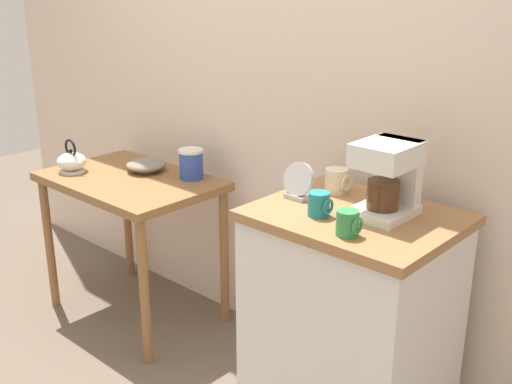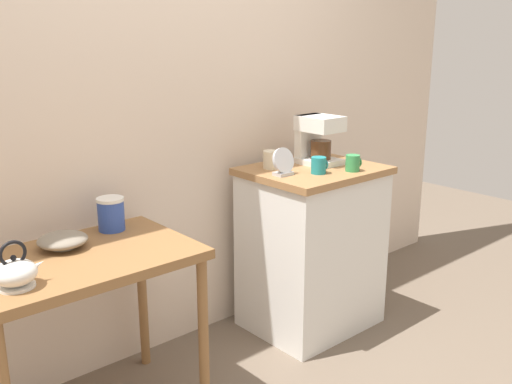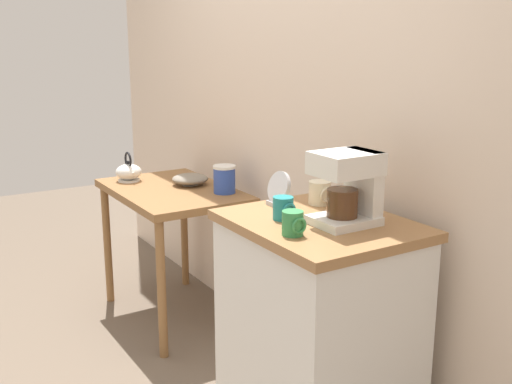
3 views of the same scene
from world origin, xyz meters
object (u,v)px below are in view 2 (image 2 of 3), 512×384
Objects in this scene: teakettle at (16,273)px; table_clock at (283,163)px; mug_dark_teal at (319,165)px; canister_enamel at (111,214)px; coffee_maker at (317,138)px; bowl_stoneware at (63,240)px; mug_tall_green at (353,163)px; mug_small_cream at (272,160)px.

table_clock is (1.35, 0.12, 0.16)m from teakettle.
mug_dark_teal is at bearing -28.40° from table_clock.
canister_enamel is at bearing 165.59° from table_clock.
mug_dark_teal is 0.19m from table_clock.
coffee_maker is 0.35m from table_clock.
canister_enamel is 0.56× the size of coffee_maker.
teakettle is at bearing -178.93° from mug_dark_teal.
bowl_stoneware is 0.27m from canister_enamel.
teakettle reaches higher than canister_enamel.
mug_dark_teal is 0.61× the size of table_clock.
mug_dark_teal is at bearing 155.69° from mug_tall_green.
mug_small_cream reaches higher than mug_dark_teal.
bowl_stoneware is 1.28m from mug_dark_teal.
bowl_stoneware is 1.11× the size of teakettle.
canister_enamel is at bearing 176.16° from mug_small_cream.
mug_tall_green reaches higher than canister_enamel.
teakettle is at bearing -173.24° from coffee_maker.
mug_tall_green reaches higher than teakettle.
coffee_maker is 3.09× the size of mug_dark_teal.
mug_dark_teal is (-0.17, 0.08, 0.00)m from mug_tall_green.
mug_dark_teal is (1.52, 0.03, 0.14)m from teakettle.
mug_small_cream is at bearing 10.78° from teakettle.
canister_enamel is 1.75× the size of mug_tall_green.
table_clock is (-0.06, -0.15, 0.01)m from mug_small_cream.
mug_small_cream is at bearing 67.46° from table_clock.
bowl_stoneware is at bearing 177.78° from coffee_maker.
table_clock is (0.83, -0.21, 0.14)m from canister_enamel.
mug_small_cream is 0.26m from mug_dark_teal.
table_clock is at bearing -112.54° from mug_small_cream.
teakettle is 2.12× the size of mug_tall_green.
mug_small_cream is (1.42, 0.27, 0.15)m from teakettle.
bowl_stoneware is at bearing 169.76° from mug_dark_teal.
mug_dark_teal reaches higher than bowl_stoneware.
mug_dark_teal reaches higher than teakettle.
bowl_stoneware is 1.46m from mug_tall_green.
mug_small_cream is at bearing 130.30° from mug_tall_green.
table_clock is (-0.16, 0.09, 0.02)m from mug_dark_teal.
teakettle is 1.71m from coffee_maker.
mug_tall_green is 0.37m from table_clock.
canister_enamel is 0.90m from mug_small_cream.
mug_tall_green is at bearing -49.70° from mug_small_cream.
mug_small_cream reaches higher than canister_enamel.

